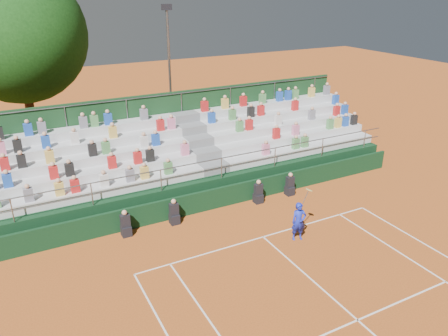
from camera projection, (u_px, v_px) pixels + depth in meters
ground at (263, 237)px, 18.08m from camera, size 90.00×90.00×0.00m
courtside_wall at (227, 196)px, 20.50m from camera, size 20.00×0.15×1.00m
line_officials at (217, 204)px, 19.81m from camera, size 8.66×0.40×1.19m
grandstand at (198, 161)px, 22.91m from camera, size 20.00×5.20×4.40m
tennis_player at (299, 221)px, 17.62m from camera, size 0.87×0.54×2.22m
tree_east at (17, 35)px, 23.71m from camera, size 7.48×7.48×10.89m
floodlight_mast at (169, 66)px, 27.06m from camera, size 0.60×0.25×8.60m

